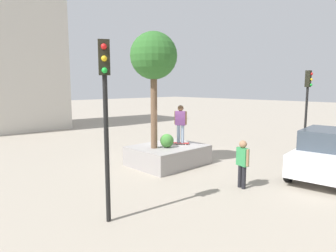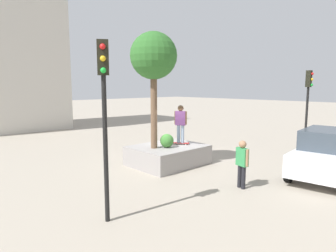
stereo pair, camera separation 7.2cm
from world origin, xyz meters
name	(u,v)px [view 1 (the left image)]	position (x,y,z in m)	size (l,w,h in m)	color
ground_plane	(171,161)	(0.00, 0.00, 0.00)	(120.00, 120.00, 0.00)	#9E9384
planter_ledge	(168,155)	(0.46, 0.27, 0.43)	(3.16, 2.53, 0.85)	gray
plaza_tree	(154,57)	(1.22, 0.20, 4.71)	(1.98, 1.98, 4.91)	brown
boxwood_shrub	(167,141)	(0.73, 0.49, 1.15)	(0.60, 0.60, 0.60)	#3D7A33
skateboard	(180,143)	(-0.19, 0.42, 0.91)	(0.62, 0.78, 0.07)	#A51E1E
skateboarder	(181,121)	(-0.19, 0.42, 1.93)	(0.39, 0.53, 1.73)	#8C9EB7
police_car	(324,153)	(-2.54, 5.82, 0.96)	(4.23, 2.30, 1.88)	white
traffic_light_corner	(105,101)	(5.51, 3.34, 3.16)	(0.36, 0.37, 4.64)	black
traffic_light_median	(307,97)	(-6.44, 3.53, 2.96)	(0.30, 0.35, 4.32)	black
passerby_with_bag	(242,161)	(0.75, 4.31, 0.97)	(0.30, 0.55, 1.68)	black
plaza_lowrise_south	(0,34)	(2.52, -16.81, 7.58)	(8.17, 6.66, 15.16)	beige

